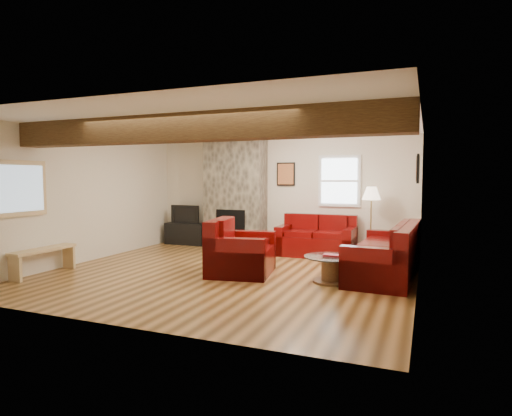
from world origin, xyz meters
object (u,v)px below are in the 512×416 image
Objects in this scene: floor_lamp at (371,197)px; armchair_red at (241,247)px; coffee_table at (331,269)px; sofa_three at (385,250)px; loveseat at (316,236)px; television at (187,214)px; tv_cabinet at (187,234)px.

armchair_red is at bearing -130.08° from floor_lamp.
armchair_red reaches higher than coffee_table.
sofa_three is 1.44× the size of loveseat.
armchair_red is at bearing 178.34° from coffee_table.
loveseat is 1.09× the size of floor_lamp.
loveseat is (-1.50, 1.47, -0.02)m from sofa_three.
television is (-3.29, 0.30, 0.32)m from loveseat.
coffee_table is (1.54, -0.04, -0.25)m from armchair_red.
television is at bearing -107.01° from sofa_three.
tv_cabinet is at bearing 148.67° from coffee_table.
television reaches higher than armchair_red.
armchair_red reaches higher than tv_cabinet.
armchair_red is (-2.27, -0.66, 0.02)m from sofa_three.
tv_cabinet is (-2.53, 2.43, -0.20)m from armchair_red.
television reaches higher than sofa_three.
coffee_table is 1.11× the size of television.
television is at bearing 174.18° from loveseat.
loveseat is 3.32m from television.
loveseat is 1.51× the size of tv_cabinet.
coffee_table is at bearing -71.09° from loveseat.
loveseat is at bearing -176.02° from floor_lamp.
television is (-4.06, 2.47, 0.53)m from coffee_table.
floor_lamp reaches higher than sofa_three.
sofa_three is 2.10m from loveseat.
coffee_table is (0.77, -2.17, -0.21)m from loveseat.
tv_cabinet is (-4.79, 1.77, -0.18)m from sofa_three.
sofa_three is at bearing -75.12° from floor_lamp.
television is 0.53× the size of floor_lamp.
sofa_three is 1.57× the size of floor_lamp.
loveseat is 1.36m from floor_lamp.
coffee_table is at bearing -31.33° from tv_cabinet.
loveseat reaches higher than coffee_table.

